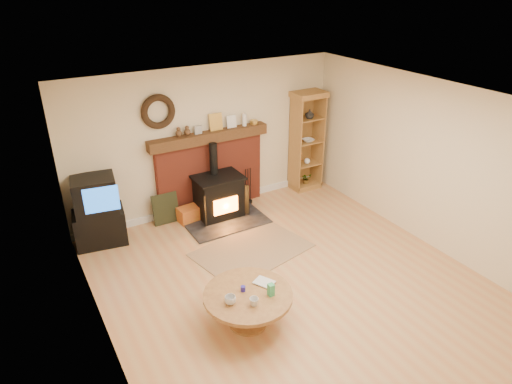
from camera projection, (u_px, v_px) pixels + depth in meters
ground at (292, 284)px, 6.45m from camera, size 5.50×5.50×0.00m
room_shell at (292, 170)px, 5.77m from camera, size 5.02×5.52×2.61m
chimney_breast at (210, 168)px, 8.18m from camera, size 2.20×0.22×1.78m
wood_stove at (219, 197)px, 8.05m from camera, size 1.40×1.00×1.34m
area_rug at (252, 250)px, 7.22m from camera, size 1.92×1.51×0.01m
tv_unit at (98, 212)px, 7.21m from camera, size 0.85×0.66×1.14m
curio_cabinet at (306, 141)px, 8.92m from camera, size 0.63×0.45×1.96m
firelog_box at (190, 214)px, 8.02m from camera, size 0.45×0.31×0.27m
leaning_painting at (166, 209)px, 7.90m from camera, size 0.46×0.12×0.54m
fire_tools at (248, 196)px, 8.65m from camera, size 0.16×0.16×0.70m
coffee_table at (248, 300)px, 5.56m from camera, size 1.10×1.10×0.62m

